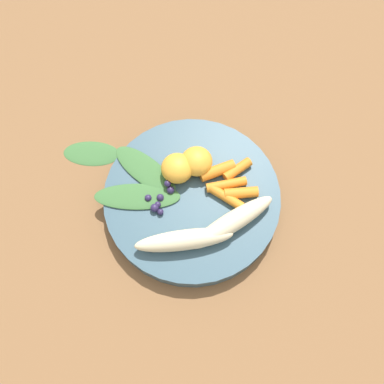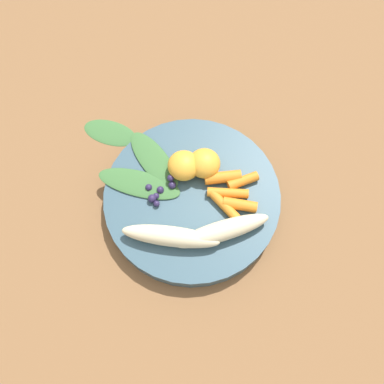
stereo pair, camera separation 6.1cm
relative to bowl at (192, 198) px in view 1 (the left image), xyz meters
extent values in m
plane|color=brown|center=(0.00, 0.00, -0.02)|extent=(2.40, 2.40, 0.00)
cylinder|color=#385666|center=(0.00, 0.00, 0.00)|extent=(0.28, 0.28, 0.03)
ellipsoid|color=beige|center=(0.07, -0.04, 0.03)|extent=(0.13, 0.12, 0.03)
ellipsoid|color=beige|center=(0.00, -0.08, 0.03)|extent=(0.15, 0.07, 0.03)
ellipsoid|color=#F4A833|center=(-0.03, 0.03, 0.03)|extent=(0.05, 0.05, 0.04)
ellipsoid|color=#F4A833|center=(0.00, 0.05, 0.03)|extent=(0.05, 0.05, 0.04)
cylinder|color=orange|center=(0.05, 0.00, 0.02)|extent=(0.06, 0.04, 0.01)
cylinder|color=orange|center=(0.08, 0.01, 0.02)|extent=(0.06, 0.03, 0.02)
cylinder|color=orange|center=(0.05, 0.02, 0.02)|extent=(0.07, 0.04, 0.01)
cylinder|color=orange|center=(0.07, 0.05, 0.02)|extent=(0.05, 0.05, 0.02)
cylinder|color=orange|center=(0.03, 0.04, 0.02)|extent=(0.06, 0.05, 0.02)
sphere|color=#2D234C|center=(-0.07, -0.02, 0.02)|extent=(0.01, 0.01, 0.01)
sphere|color=#2D234C|center=(-0.05, -0.01, 0.02)|extent=(0.01, 0.01, 0.01)
sphere|color=#2D234C|center=(-0.04, -0.04, 0.02)|extent=(0.01, 0.01, 0.01)
sphere|color=#2D234C|center=(-0.05, -0.02, 0.02)|extent=(0.01, 0.01, 0.01)
sphere|color=#2D234C|center=(-0.05, -0.03, 0.02)|extent=(0.01, 0.01, 0.01)
sphere|color=#2D234C|center=(-0.04, 0.01, 0.03)|extent=(0.01, 0.01, 0.01)
sphere|color=#2D234C|center=(-0.03, 0.00, 0.02)|extent=(0.01, 0.01, 0.01)
sphere|color=#2D234C|center=(-0.05, -0.03, 0.02)|extent=(0.01, 0.01, 0.01)
ellipsoid|color=#3D7038|center=(-0.08, 0.03, 0.02)|extent=(0.13, 0.10, 0.01)
ellipsoid|color=#3D7038|center=(-0.09, -0.02, 0.02)|extent=(0.14, 0.06, 0.01)
ellipsoid|color=#3D7038|center=(-0.19, 0.06, -0.01)|extent=(0.10, 0.06, 0.01)
camera|label=1|loc=(0.03, -0.23, 0.59)|focal=36.65mm
camera|label=2|loc=(0.09, -0.22, 0.59)|focal=36.65mm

